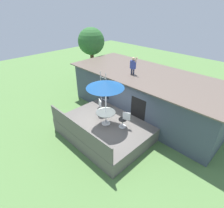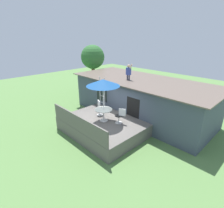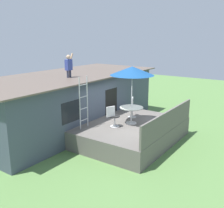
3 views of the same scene
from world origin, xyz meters
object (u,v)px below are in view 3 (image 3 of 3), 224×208
object	(u,v)px
patio_umbrella	(132,71)
patio_chair_left	(113,117)
patio_table	(131,111)
patio_chair_right	(132,108)
person_figure	(69,64)
step_ladder	(84,103)

from	to	relation	value
patio_umbrella	patio_chair_left	xyz separation A→B (m)	(-0.85, 0.39, -1.89)
patio_table	patio_chair_right	size ratio (longest dim) A/B	1.13
patio_umbrella	person_figure	distance (m)	3.08
step_ladder	patio_chair_right	size ratio (longest dim) A/B	2.39
patio_umbrella	patio_chair_right	distance (m)	2.14
step_ladder	patio_chair_right	bearing A→B (deg)	-19.03
patio_table	patio_umbrella	bearing A→B (deg)	-36.87
patio_table	patio_chair_right	bearing A→B (deg)	27.95
patio_chair_right	patio_umbrella	bearing A→B (deg)	0.00
person_figure	patio_chair_left	world-z (taller)	person_figure
patio_table	person_figure	size ratio (longest dim) A/B	0.94
patio_table	patio_chair_left	bearing A→B (deg)	155.27
person_figure	patio_chair_left	distance (m)	3.31
person_figure	patio_chair_left	bearing A→B (deg)	-92.91
patio_umbrella	step_ladder	bearing A→B (deg)	140.70
step_ladder	patio_chair_left	size ratio (longest dim) A/B	2.39
patio_umbrella	person_figure	size ratio (longest dim) A/B	2.29
patio_umbrella	person_figure	world-z (taller)	person_figure
patio_umbrella	patio_chair_right	world-z (taller)	patio_umbrella
step_ladder	person_figure	world-z (taller)	person_figure
step_ladder	patio_chair_right	xyz separation A→B (m)	(2.53, -0.87, -0.64)
patio_umbrella	patio_chair_left	distance (m)	2.11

